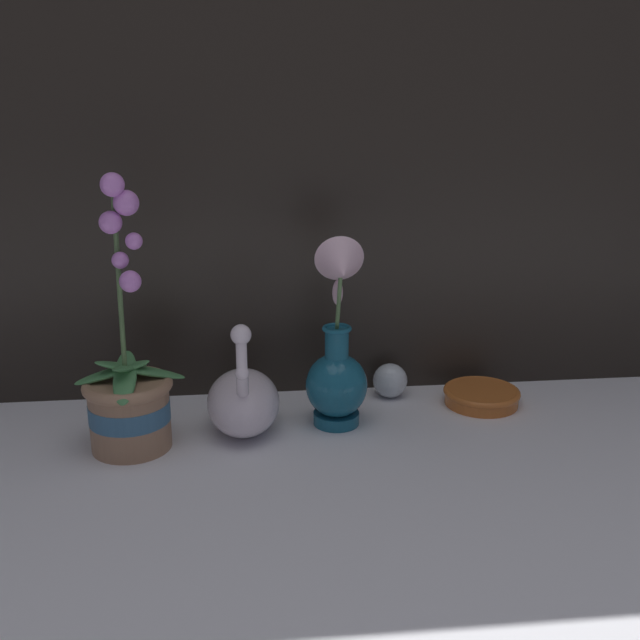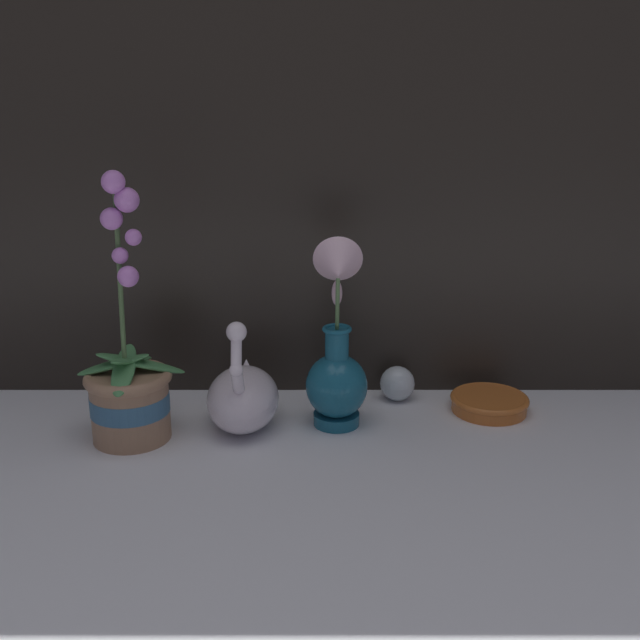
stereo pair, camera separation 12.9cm
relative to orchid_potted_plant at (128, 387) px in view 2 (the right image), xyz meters
The scene contains 7 objects.
ground_plane 0.35m from the orchid_potted_plant, 13.51° to the right, with size 2.80×2.80×0.00m, color white.
window_backdrop 0.64m from the orchid_potted_plant, 34.88° to the left, with size 2.80×0.03×1.20m.
orchid_potted_plant is the anchor object (origin of this frame).
swan_figurine 0.20m from the orchid_potted_plant, 14.21° to the left, with size 0.13×0.20×0.21m.
blue_vase 0.35m from the orchid_potted_plant, ahead, with size 0.11×0.14×0.35m.
glass_sphere 0.50m from the orchid_potted_plant, 19.36° to the left, with size 0.07×0.07×0.07m.
amber_dish 0.65m from the orchid_potted_plant, 10.01° to the left, with size 0.14×0.14×0.03m.
Camera 2 is at (-0.01, -1.09, 0.58)m, focal length 42.00 mm.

